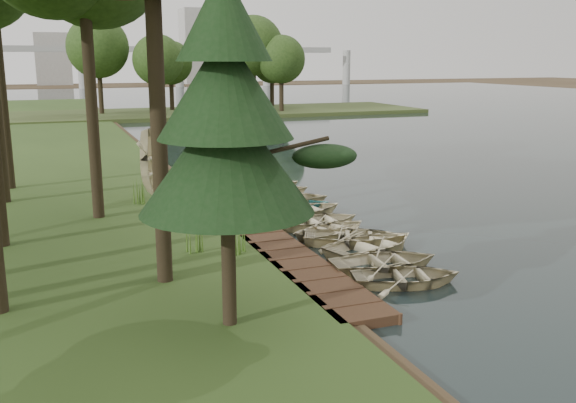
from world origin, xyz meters
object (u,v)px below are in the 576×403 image
object	(u,v)px
boardwalk	(261,237)
rowboat_2	(373,242)
stored_rowboat	(153,191)
pine_tree	(226,118)
rowboat_0	(407,274)
rowboat_1	(385,259)

from	to	relation	value
boardwalk	rowboat_2	distance (m)	3.95
rowboat_2	stored_rowboat	xyz separation A→B (m)	(-5.42, 9.76, 0.20)
rowboat_2	pine_tree	world-z (taller)	pine_tree
boardwalk	pine_tree	world-z (taller)	pine_tree
boardwalk	rowboat_0	world-z (taller)	rowboat_0
boardwalk	pine_tree	distance (m)	9.09
rowboat_1	stored_rowboat	bearing A→B (deg)	28.46
rowboat_2	stored_rowboat	bearing A→B (deg)	12.22
boardwalk	rowboat_1	size ratio (longest dim) A/B	4.88
rowboat_2	rowboat_0	bearing A→B (deg)	152.84
rowboat_0	stored_rowboat	distance (m)	13.62
rowboat_2	stored_rowboat	distance (m)	11.16
boardwalk	pine_tree	xyz separation A→B (m)	(-3.12, -7.06, 4.79)
stored_rowboat	pine_tree	world-z (taller)	pine_tree
boardwalk	rowboat_1	world-z (taller)	rowboat_1
boardwalk	pine_tree	size ratio (longest dim) A/B	2.08
rowboat_1	rowboat_2	bearing A→B (deg)	-10.91
stored_rowboat	pine_tree	xyz separation A→B (m)	(-0.56, -14.11, 4.33)
rowboat_1	rowboat_0	bearing A→B (deg)	-177.88
boardwalk	rowboat_1	distance (m)	4.98
rowboat_0	pine_tree	distance (m)	7.24
rowboat_0	rowboat_2	size ratio (longest dim) A/B	0.87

